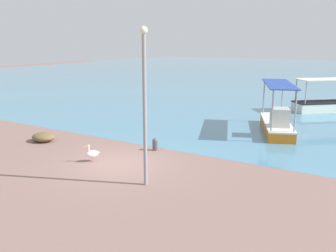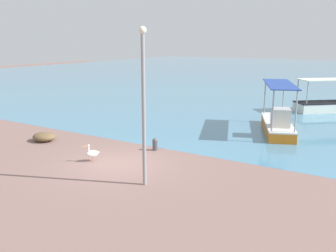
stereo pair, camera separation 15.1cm
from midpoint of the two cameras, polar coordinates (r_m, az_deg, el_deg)
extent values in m
plane|color=#81615A|center=(16.59, -7.73, -5.72)|extent=(120.00, 120.00, 0.00)
cube|color=teal|center=(61.18, 22.08, 7.11)|extent=(110.00, 90.00, 0.00)
cube|color=orange|center=(22.97, 15.98, -0.04)|extent=(3.42, 5.74, 0.60)
cube|color=silver|center=(22.92, 16.02, 0.60)|extent=(3.48, 5.80, 0.08)
cylinder|color=#99999E|center=(25.17, 14.22, 4.40)|extent=(0.08, 0.08, 2.18)
cylinder|color=#99999E|center=(25.30, 16.85, 4.28)|extent=(0.08, 0.08, 2.18)
cylinder|color=#99999E|center=(20.13, 15.38, 2.25)|extent=(0.08, 0.08, 2.18)
cylinder|color=#99999E|center=(20.29, 18.66, 2.11)|extent=(0.08, 0.08, 2.18)
cube|color=#284293|center=(22.56, 16.38, 6.17)|extent=(3.44, 5.60, 0.05)
cube|color=beige|center=(21.58, 16.48, 1.30)|extent=(1.32, 1.36, 1.01)
cylinder|color=#99999E|center=(28.85, 20.14, 4.82)|extent=(0.08, 0.08, 1.66)
cylinder|color=#99999E|center=(30.13, 18.79, 5.23)|extent=(0.08, 0.08, 1.66)
cylinder|color=#E0997A|center=(17.00, -11.51, -5.01)|extent=(0.03, 0.03, 0.22)
cylinder|color=#E0997A|center=(17.09, -11.61, -4.92)|extent=(0.03, 0.03, 0.22)
ellipsoid|color=white|center=(16.97, -11.69, -4.19)|extent=(0.52, 0.62, 0.32)
ellipsoid|color=white|center=(17.03, -10.88, -4.01)|extent=(0.18, 0.20, 0.10)
cylinder|color=white|center=(16.86, -12.23, -3.52)|extent=(0.07, 0.07, 0.26)
sphere|color=white|center=(16.82, -12.25, -2.99)|extent=(0.11, 0.11, 0.11)
cone|color=#E5933F|center=(16.78, -12.79, -3.09)|extent=(0.20, 0.29, 0.06)
cylinder|color=gray|center=(13.43, -3.88, 2.06)|extent=(0.14, 0.14, 5.50)
sphere|color=#EAEACC|center=(13.19, -4.08, 14.36)|extent=(0.28, 0.28, 0.28)
cylinder|color=#47474C|center=(18.34, -2.23, -3.03)|extent=(0.25, 0.25, 0.45)
sphere|color=#4C4C51|center=(18.27, -2.23, -2.26)|extent=(0.26, 0.26, 0.26)
ellipsoid|color=brown|center=(21.04, -18.64, -1.60)|extent=(1.29, 1.10, 0.47)
camera|label=1|loc=(0.08, -90.24, -0.06)|focal=40.00mm
camera|label=2|loc=(0.08, 89.76, 0.06)|focal=40.00mm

